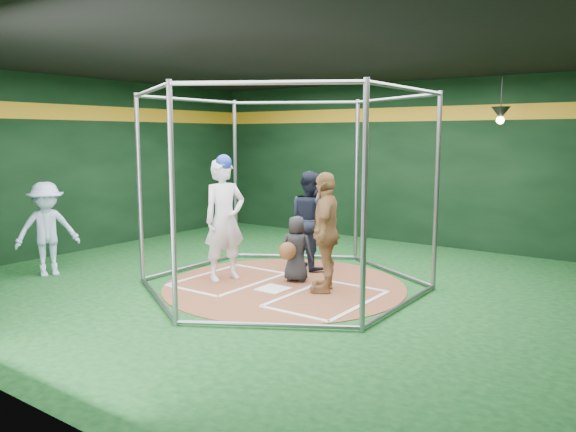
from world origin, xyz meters
The scene contains 12 objects.
room_shell centered at (0.00, 0.01, 1.75)m, with size 10.10×9.10×3.53m.
clay_disc centered at (0.00, 0.00, 0.01)m, with size 3.80×3.80×0.01m, color brown.
home_plate centered at (0.00, -0.30, 0.02)m, with size 0.43×0.43×0.01m, color white.
batter_box_left centered at (-0.95, -0.25, 0.02)m, with size 1.17×1.77×0.01m.
batter_box_right centered at (0.95, -0.25, 0.02)m, with size 1.17×1.77×0.01m.
batting_cage centered at (0.00, 0.00, 1.50)m, with size 4.05×4.67×3.00m.
pendant_lamp_near centered at (2.20, 3.60, 2.74)m, with size 0.34×0.34×0.90m.
batter_figure centered at (-1.00, -0.27, 1.02)m, with size 0.69×0.84×2.04m.
visitor_leopard centered at (0.69, 0.10, 0.91)m, with size 1.06×0.44×1.80m, color tan.
catcher_figure centered at (0.01, 0.29, 0.55)m, with size 0.60×0.64×1.07m.
umpire centered at (-0.30, 1.21, 0.88)m, with size 0.84×0.65×1.73m, color black.
bystander_blue centered at (-3.64, -1.77, 0.79)m, with size 1.02×0.59×1.58m, color #ADC0E5.
Camera 1 is at (5.05, -6.95, 2.35)m, focal length 35.00 mm.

